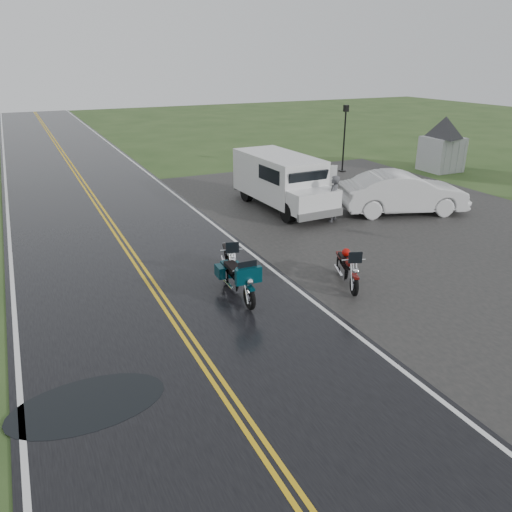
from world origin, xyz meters
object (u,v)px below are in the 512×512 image
at_px(sedan_white, 403,193).
at_px(van_white, 288,195).
at_px(person_at_van, 333,199).
at_px(motorcycle_silver, 233,266).
at_px(motorcycle_teal, 249,288).
at_px(visitor_center, 445,130).
at_px(motorcycle_red, 355,277).
at_px(lamp_post_far_right, 344,139).

bearing_deg(sedan_white, van_white, 98.49).
relative_size(van_white, person_at_van, 3.20).
distance_m(van_white, sedan_white, 5.30).
bearing_deg(motorcycle_silver, motorcycle_teal, -82.57).
xyz_separation_m(visitor_center, motorcycle_teal, (-18.03, -11.31, -1.71)).
relative_size(visitor_center, motorcycle_teal, 6.89).
distance_m(motorcycle_teal, sedan_white, 11.28).
height_order(person_at_van, sedan_white, person_at_van).
xyz_separation_m(motorcycle_red, van_white, (1.66, 6.86, 0.57)).
bearing_deg(motorcycle_silver, motorcycle_red, -22.46).
height_order(motorcycle_red, sedan_white, sedan_white).
xyz_separation_m(visitor_center, sedan_white, (-8.11, -5.94, -1.51)).
height_order(motorcycle_teal, person_at_van, person_at_van).
relative_size(motorcycle_red, person_at_van, 1.13).
xyz_separation_m(motorcycle_red, motorcycle_silver, (-2.80, 2.21, 0.00)).
distance_m(motorcycle_silver, sedan_white, 10.35).
bearing_deg(motorcycle_red, motorcycle_teal, -169.00).
height_order(motorcycle_teal, lamp_post_far_right, lamp_post_far_right).
bearing_deg(van_white, lamp_post_far_right, 40.74).
xyz_separation_m(visitor_center, motorcycle_red, (-14.98, -11.85, -1.76)).
relative_size(person_at_van, lamp_post_far_right, 0.49).
height_order(van_white, sedan_white, van_white).
distance_m(motorcycle_red, motorcycle_teal, 3.10).
distance_m(van_white, lamp_post_far_right, 10.64).
distance_m(visitor_center, van_white, 14.27).
bearing_deg(visitor_center, motorcycle_teal, -147.90).
distance_m(motorcycle_red, van_white, 7.08).
bearing_deg(van_white, motorcycle_red, -105.79).
relative_size(motorcycle_teal, person_at_van, 1.21).
distance_m(motorcycle_red, motorcycle_silver, 3.57).
distance_m(visitor_center, motorcycle_red, 19.18).
height_order(motorcycle_silver, van_white, van_white).
bearing_deg(lamp_post_far_right, van_white, -137.08).
relative_size(motorcycle_silver, van_white, 0.35).
distance_m(sedan_white, lamp_post_far_right, 8.63).
bearing_deg(visitor_center, lamp_post_far_right, 158.07).
xyz_separation_m(motorcycle_silver, lamp_post_far_right, (12.23, 11.87, 1.31)).
xyz_separation_m(visitor_center, lamp_post_far_right, (-5.55, 2.23, -0.44)).
bearing_deg(motorcycle_silver, sedan_white, 36.73).
xyz_separation_m(sedan_white, lamp_post_far_right, (2.56, 8.17, 1.06)).
relative_size(visitor_center, sedan_white, 2.95).
bearing_deg(motorcycle_teal, motorcycle_silver, 83.99).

